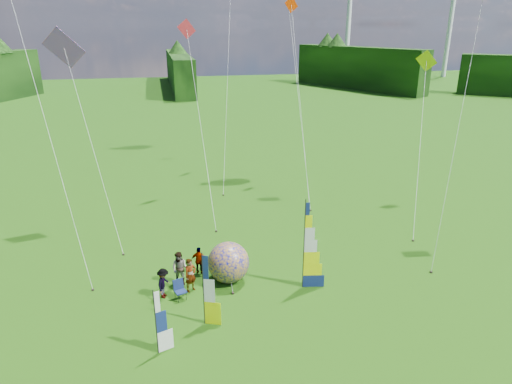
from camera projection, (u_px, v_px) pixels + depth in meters
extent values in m
plane|color=#2D560B|center=(296.00, 334.00, 20.67)|extent=(220.00, 220.00, 0.00)
sphere|color=#000876|center=(228.00, 262.00, 24.57)|extent=(2.46, 2.46, 2.25)
imported|color=#66594C|center=(190.00, 275.00, 23.73)|extent=(0.80, 0.72, 1.84)
imported|color=#66594C|center=(180.00, 269.00, 24.31)|extent=(1.02, 0.82, 1.89)
imported|color=#66594C|center=(163.00, 283.00, 23.19)|extent=(0.75, 1.11, 1.62)
imported|color=#66594C|center=(199.00, 261.00, 25.41)|extent=(1.02, 0.69, 1.62)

